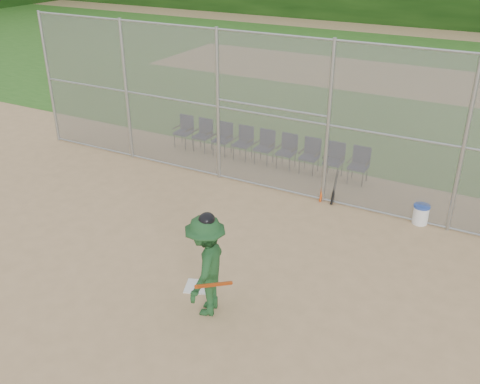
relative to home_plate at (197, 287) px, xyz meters
The scene contains 17 objects.
ground 0.50m from the home_plate, 110.03° to the right, with size 100.00×100.00×0.00m, color tan.
grass_strip 17.53m from the home_plate, 90.56° to the left, with size 100.00×100.00×0.00m, color #2D621D.
dirt_patch_far 17.53m from the home_plate, 90.56° to the left, with size 24.00×24.00×0.00m, color tan.
backstop_fence 4.98m from the home_plate, 92.18° to the left, with size 16.09×0.09×4.00m.
home_plate is the anchor object (origin of this frame).
batter_at_plate 1.19m from the home_plate, 42.78° to the right, with size 1.02×1.47×1.98m.
water_cooler 5.56m from the home_plate, 54.73° to the left, with size 0.37×0.37×0.47m.
spare_bats 4.69m from the home_plate, 78.30° to the left, with size 0.36×0.36×0.82m.
chair_0 7.39m from the home_plate, 125.79° to the left, with size 0.54×0.52×0.96m, color #11193E, non-canonical shape.
chair_1 7.00m from the home_plate, 121.15° to the left, with size 0.54×0.52×0.96m, color #11193E, non-canonical shape.
chair_2 6.67m from the home_plate, 116.02° to the left, with size 0.54×0.52×0.96m, color #11193E, non-canonical shape.
chair_3 6.40m from the home_plate, 110.39° to the left, with size 0.54×0.52×0.96m, color #11193E, non-canonical shape.
chair_4 6.19m from the home_plate, 104.33° to the left, with size 0.54×0.52×0.96m, color #11193E, non-canonical shape.
chair_5 6.06m from the home_plate, 97.92° to the left, with size 0.54×0.52×0.96m, color #11193E, non-canonical shape.
chair_6 6.00m from the home_plate, 91.30° to the left, with size 0.54×0.52×0.96m, color #11193E, non-canonical shape.
chair_7 6.03m from the home_plate, 84.65° to the left, with size 0.54×0.52×0.96m, color #11193E, non-canonical shape.
chair_8 6.13m from the home_plate, 78.14° to the left, with size 0.54×0.52×0.96m, color #11193E, non-canonical shape.
Camera 1 is at (4.84, -6.46, 6.15)m, focal length 40.00 mm.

